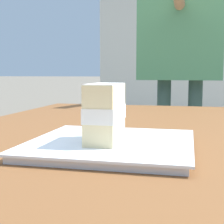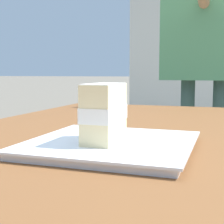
% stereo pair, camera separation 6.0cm
% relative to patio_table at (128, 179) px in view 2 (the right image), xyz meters
% --- Properties ---
extents(patio_table, '(1.45, 0.89, 0.69)m').
position_rel_patio_table_xyz_m(patio_table, '(0.00, 0.00, 0.00)').
color(patio_table, brown).
rests_on(patio_table, ground).
extents(dessert_plate, '(0.29, 0.29, 0.02)m').
position_rel_patio_table_xyz_m(dessert_plate, '(0.11, 0.00, 0.10)').
color(dessert_plate, white).
rests_on(dessert_plate, patio_table).
extents(cake_slice, '(0.11, 0.06, 0.10)m').
position_rel_patio_table_xyz_m(cake_slice, '(0.13, -0.01, 0.16)').
color(cake_slice, beige).
rests_on(cake_slice, dessert_plate).
extents(diner_person, '(0.57, 0.44, 1.57)m').
position_rel_patio_table_xyz_m(diner_person, '(-1.12, 0.08, 0.44)').
color(diner_person, '#334B43').
rests_on(diner_person, ground).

